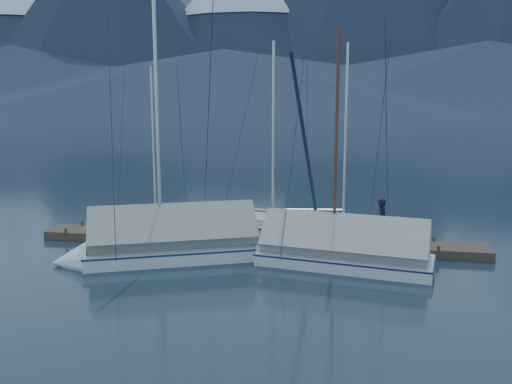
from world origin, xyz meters
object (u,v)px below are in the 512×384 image
(sailboat_covered_far, at_px, (157,246))
(person, at_px, (382,221))
(sailboat_open_right, at_px, (354,229))
(sailboat_open_left, at_px, (165,222))
(sailboat_open_mid, at_px, (282,232))
(sailboat_covered_near, at_px, (329,252))

(sailboat_covered_far, bearing_deg, person, 18.35)
(sailboat_open_right, distance_m, sailboat_covered_far, 9.03)
(sailboat_open_left, bearing_deg, sailboat_open_mid, -9.23)
(sailboat_open_left, distance_m, sailboat_covered_near, 9.34)
(sailboat_open_mid, relative_size, sailboat_covered_near, 0.99)
(sailboat_covered_near, height_order, person, sailboat_covered_near)
(person, bearing_deg, sailboat_covered_near, 130.85)
(sailboat_covered_far, bearing_deg, sailboat_covered_near, 4.98)
(sailboat_covered_near, xyz_separation_m, sailboat_covered_far, (-6.28, -0.55, 0.06))
(sailboat_covered_near, bearing_deg, sailboat_covered_far, -175.02)
(sailboat_open_right, bearing_deg, sailboat_open_left, -179.13)
(sailboat_open_right, height_order, sailboat_covered_near, sailboat_covered_near)
(sailboat_covered_far, height_order, person, sailboat_covered_far)
(sailboat_open_mid, distance_m, sailboat_covered_far, 6.05)
(sailboat_open_mid, height_order, sailboat_covered_far, sailboat_covered_far)
(sailboat_open_right, distance_m, person, 3.21)
(sailboat_open_right, distance_m, sailboat_covered_near, 5.08)
(sailboat_open_left, xyz_separation_m, sailboat_covered_near, (7.96, -4.87, 0.32))
(sailboat_open_left, bearing_deg, person, -15.28)
(sailboat_open_right, xyz_separation_m, person, (1.08, -2.83, 1.05))
(sailboat_open_left, bearing_deg, sailboat_covered_far, -72.81)
(sailboat_open_mid, bearing_deg, person, -23.06)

